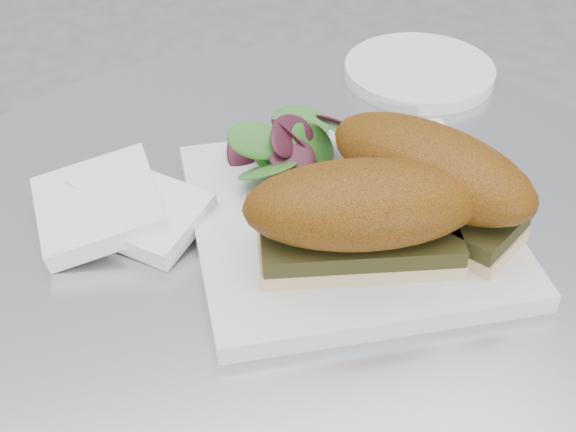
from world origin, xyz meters
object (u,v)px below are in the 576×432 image
(sandwich_right, at_px, (430,176))
(plate, at_px, (348,221))
(sandwich_left, at_px, (361,214))
(saucer, at_px, (419,71))

(sandwich_right, bearing_deg, plate, -148.16)
(sandwich_left, bearing_deg, plate, 89.64)
(sandwich_left, height_order, sandwich_right, same)
(saucer, bearing_deg, sandwich_right, -113.51)
(plate, distance_m, sandwich_right, 0.08)
(sandwich_left, height_order, saucer, sandwich_left)
(sandwich_left, xyz_separation_m, sandwich_right, (0.07, 0.03, 0.00))
(plate, xyz_separation_m, sandwich_right, (0.05, -0.03, 0.05))
(plate, relative_size, sandwich_left, 1.34)
(sandwich_right, bearing_deg, saucer, 123.22)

